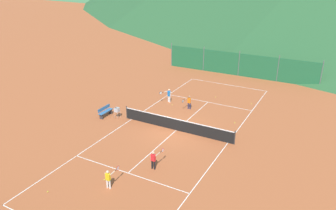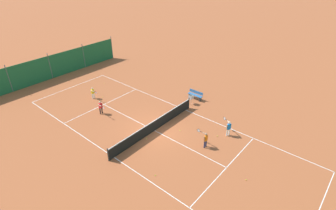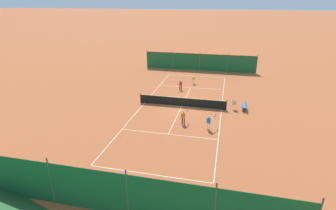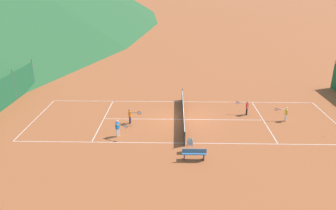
{
  "view_description": "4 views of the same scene",
  "coord_description": "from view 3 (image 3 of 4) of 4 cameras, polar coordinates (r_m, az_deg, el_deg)",
  "views": [
    {
      "loc": [
        10.01,
        -19.83,
        11.44
      ],
      "look_at": [
        -1.4,
        1.25,
        1.34
      ],
      "focal_mm": 35.0,
      "sensor_mm": 36.0,
      "label": 1
    },
    {
      "loc": [
        12.21,
        11.68,
        12.16
      ],
      "look_at": [
        -1.9,
        -0.21,
        1.42
      ],
      "focal_mm": 28.0,
      "sensor_mm": 36.0,
      "label": 2
    },
    {
      "loc": [
        -4.31,
        25.18,
        10.39
      ],
      "look_at": [
        1.13,
        1.63,
        0.64
      ],
      "focal_mm": 28.0,
      "sensor_mm": 36.0,
      "label": 3
    },
    {
      "loc": [
        -24.16,
        0.67,
        10.45
      ],
      "look_at": [
        0.14,
        1.22,
        1.17
      ],
      "focal_mm": 35.0,
      "sensor_mm": 36.0,
      "label": 4
    }
  ],
  "objects": [
    {
      "name": "ball_hopper",
      "position": [
        27.3,
        14.2,
        0.38
      ],
      "size": [
        0.36,
        0.36,
        0.89
      ],
      "color": "#B7B7BC",
      "rests_on": "ground"
    },
    {
      "name": "tennis_ball_far_corner",
      "position": [
        25.99,
        5.23,
        -1.62
      ],
      "size": [
        0.07,
        0.07,
        0.07
      ],
      "primitive_type": "sphere",
      "color": "#CCE033",
      "rests_on": "ground"
    },
    {
      "name": "tennis_ball_alley_left",
      "position": [
        25.43,
        -6.17,
        -2.2
      ],
      "size": [
        0.07,
        0.07,
        0.07
      ],
      "primitive_type": "sphere",
      "color": "#CCE033",
      "rests_on": "ground"
    },
    {
      "name": "player_near_service",
      "position": [
        34.88,
        5.59,
        5.69
      ],
      "size": [
        0.39,
        0.99,
        1.16
      ],
      "color": "white",
      "rests_on": "ground"
    },
    {
      "name": "tennis_ball_mid_court",
      "position": [
        27.53,
        0.53,
        -0.14
      ],
      "size": [
        0.07,
        0.07,
        0.07
      ],
      "primitive_type": "sphere",
      "color": "#CCE033",
      "rests_on": "ground"
    },
    {
      "name": "tennis_ball_by_net_left",
      "position": [
        20.67,
        -1.39,
        -8.12
      ],
      "size": [
        0.07,
        0.07,
        0.07
      ],
      "primitive_type": "sphere",
      "color": "#CCE033",
      "rests_on": "ground"
    },
    {
      "name": "player_near_baseline",
      "position": [
        22.67,
        8.93,
        -3.5
      ],
      "size": [
        0.78,
        0.94,
        1.28
      ],
      "color": "white",
      "rests_on": "ground"
    },
    {
      "name": "courtside_bench",
      "position": [
        27.64,
        16.31,
        -0.04
      ],
      "size": [
        0.36,
        1.5,
        0.84
      ],
      "color": "#336699",
      "rests_on": "ground"
    },
    {
      "name": "tennis_ball_alley_right",
      "position": [
        23.47,
        7.38,
        -4.42
      ],
      "size": [
        0.07,
        0.07,
        0.07
      ],
      "primitive_type": "sphere",
      "color": "#CCE033",
      "rests_on": "ground"
    },
    {
      "name": "player_far_service",
      "position": [
        23.43,
        3.41,
        -2.46
      ],
      "size": [
        0.46,
        1.01,
        1.23
      ],
      "color": "#23284C",
      "rests_on": "ground"
    },
    {
      "name": "ground_plane",
      "position": [
        27.58,
        3.04,
        -0.21
      ],
      "size": [
        600.0,
        600.0,
        0.0
      ],
      "primitive_type": "plane",
      "color": "#A8542D"
    },
    {
      "name": "court_line_markings",
      "position": [
        27.57,
        3.04,
        -0.2
      ],
      "size": [
        8.25,
        23.85,
        0.01
      ],
      "color": "white",
      "rests_on": "ground"
    },
    {
      "name": "tennis_ball_service_box",
      "position": [
        21.67,
        -10.34,
        -6.98
      ],
      "size": [
        0.07,
        0.07,
        0.07
      ],
      "primitive_type": "sphere",
      "color": "#CCE033",
      "rests_on": "ground"
    },
    {
      "name": "windscreen_fence_near",
      "position": [
        41.9,
        6.87,
        9.28
      ],
      "size": [
        17.28,
        0.08,
        2.9
      ],
      "color": "#1E6038",
      "rests_on": "ground"
    },
    {
      "name": "tennis_net",
      "position": [
        27.39,
        3.06,
        0.76
      ],
      "size": [
        9.18,
        0.08,
        1.06
      ],
      "color": "#2D2D2D",
      "rests_on": "ground"
    },
    {
      "name": "player_far_baseline",
      "position": [
        32.37,
        2.73,
        4.56
      ],
      "size": [
        0.46,
        1.01,
        1.24
      ],
      "color": "black",
      "rests_on": "ground"
    },
    {
      "name": "windscreen_fence_far",
      "position": [
        13.95,
        -8.82,
        -18.96
      ],
      "size": [
        17.28,
        0.08,
        2.9
      ],
      "color": "#1E6038",
      "rests_on": "ground"
    },
    {
      "name": "tennis_ball_near_corner",
      "position": [
        34.59,
        6.63,
        4.39
      ],
      "size": [
        0.07,
        0.07,
        0.07
      ],
      "primitive_type": "sphere",
      "color": "#CCE033",
      "rests_on": "ground"
    },
    {
      "name": "tennis_ball_by_net_right",
      "position": [
        36.71,
        10.22,
        5.22
      ],
      "size": [
        0.07,
        0.07,
        0.07
      ],
      "primitive_type": "sphere",
      "color": "#CCE033",
      "rests_on": "ground"
    }
  ]
}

